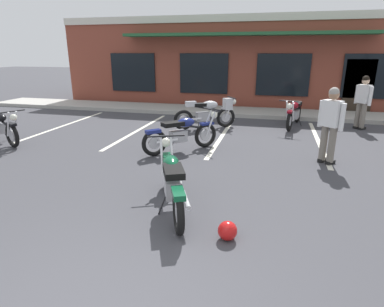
{
  "coord_description": "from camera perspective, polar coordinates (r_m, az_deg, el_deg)",
  "views": [
    {
      "loc": [
        1.43,
        -1.91,
        2.39
      ],
      "look_at": [
        -0.0,
        3.67,
        0.55
      ],
      "focal_mm": 30.11,
      "sensor_mm": 36.0,
      "label": 1
    }
  ],
  "objects": [
    {
      "name": "motorcycle_silver_naked",
      "position": [
        7.93,
        -1.82,
        3.62
      ],
      "size": [
        1.65,
        1.66,
        0.98
      ],
      "color": "black",
      "rests_on": "ground_plane"
    },
    {
      "name": "sidewalk_kerb",
      "position": [
        13.14,
        8.0,
        7.34
      ],
      "size": [
        22.0,
        1.8,
        0.14
      ],
      "primitive_type": "cube",
      "color": "#A8A59E",
      "rests_on": "ground_plane"
    },
    {
      "name": "helmet_on_pavement",
      "position": [
        4.39,
        6.31,
        -13.42
      ],
      "size": [
        0.26,
        0.26,
        0.26
      ],
      "color": "#B71414",
      "rests_on": "ground_plane"
    },
    {
      "name": "person_by_back_row",
      "position": [
        7.54,
        23.33,
        5.25
      ],
      "size": [
        0.52,
        0.47,
        1.68
      ],
      "color": "black",
      "rests_on": "ground_plane"
    },
    {
      "name": "motorcycle_red_sportbike",
      "position": [
        10.37,
        2.94,
        7.32
      ],
      "size": [
        1.86,
        1.36,
        0.98
      ],
      "color": "black",
      "rests_on": "ground_plane"
    },
    {
      "name": "motorcycle_foreground_classic",
      "position": [
        5.02,
        -3.53,
        -4.9
      ],
      "size": [
        1.15,
        1.98,
        0.98
      ],
      "color": "black",
      "rests_on": "ground_plane"
    },
    {
      "name": "ground_plane",
      "position": [
        6.13,
        -0.24,
        -5.24
      ],
      "size": [
        80.0,
        80.0,
        0.0
      ],
      "primitive_type": "plane",
      "color": "#3D3D42"
    },
    {
      "name": "painted_stall_lines",
      "position": [
        9.66,
        5.46,
        3.3
      ],
      "size": [
        10.87,
        4.8,
        0.01
      ],
      "color": "silver",
      "rests_on": "ground_plane"
    },
    {
      "name": "brick_storefront_building",
      "position": [
        16.9,
        9.94,
        15.85
      ],
      "size": [
        16.69,
        6.31,
        3.84
      ],
      "color": "brown",
      "rests_on": "ground_plane"
    },
    {
      "name": "person_in_black_shirt",
      "position": [
        11.5,
        28.02,
        8.46
      ],
      "size": [
        0.45,
        0.54,
        1.68
      ],
      "color": "black",
      "rests_on": "ground_plane"
    },
    {
      "name": "motorcycle_black_cruiser",
      "position": [
        10.09,
        -30.89,
        4.16
      ],
      "size": [
        1.97,
        1.16,
        0.98
      ],
      "color": "black",
      "rests_on": "ground_plane"
    },
    {
      "name": "motorcycle_blue_standard",
      "position": [
        11.12,
        17.66,
        6.88
      ],
      "size": [
        0.81,
        2.08,
        0.98
      ],
      "color": "black",
      "rests_on": "ground_plane"
    }
  ]
}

